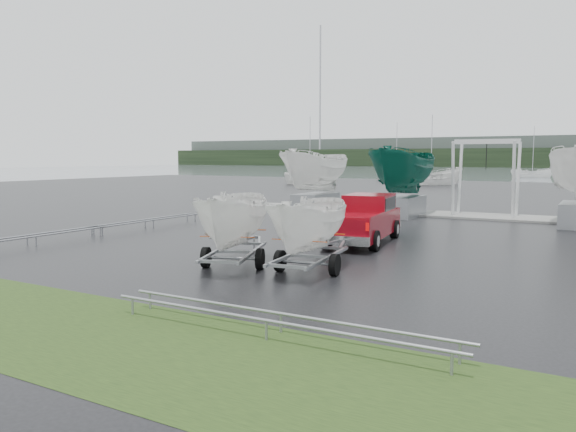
{
  "coord_description": "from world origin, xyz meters",
  "views": [
    {
      "loc": [
        9.06,
        -17.82,
        3.18
      ],
      "look_at": [
        -0.32,
        -1.45,
        1.2
      ],
      "focal_mm": 35.0,
      "sensor_mm": 36.0,
      "label": 1
    }
  ],
  "objects_px": {
    "trailer_parked": "(234,174)",
    "boat_hoist": "(486,167)",
    "trailer_hitched": "(310,180)",
    "pickup_truck": "(365,218)"
  },
  "relations": [
    {
      "from": "trailer_parked",
      "to": "boat_hoist",
      "type": "bearing_deg",
      "value": 57.45
    },
    {
      "from": "trailer_hitched",
      "to": "boat_hoist",
      "type": "distance_m",
      "value": 17.28
    },
    {
      "from": "pickup_truck",
      "to": "trailer_hitched",
      "type": "distance_m",
      "value": 6.33
    },
    {
      "from": "trailer_parked",
      "to": "boat_hoist",
      "type": "relative_size",
      "value": 1.21
    },
    {
      "from": "trailer_hitched",
      "to": "pickup_truck",
      "type": "bearing_deg",
      "value": 90.0
    },
    {
      "from": "trailer_hitched",
      "to": "trailer_parked",
      "type": "relative_size",
      "value": 0.95
    },
    {
      "from": "pickup_truck",
      "to": "trailer_parked",
      "type": "bearing_deg",
      "value": -109.98
    },
    {
      "from": "pickup_truck",
      "to": "boat_hoist",
      "type": "bearing_deg",
      "value": 70.95
    },
    {
      "from": "trailer_parked",
      "to": "boat_hoist",
      "type": "height_order",
      "value": "trailer_parked"
    },
    {
      "from": "trailer_hitched",
      "to": "boat_hoist",
      "type": "bearing_deg",
      "value": 77.58
    }
  ]
}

